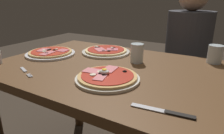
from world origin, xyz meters
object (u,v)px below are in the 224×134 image
(dining_table, at_px, (114,88))
(pizza_across_right, at_px, (106,51))
(diner_person, at_px, (185,68))
(water_glass_near, at_px, (215,55))
(knife, at_px, (167,112))
(pizza_across_left, at_px, (50,53))
(water_glass_far, at_px, (137,54))
(fork, at_px, (25,71))
(pizza_foreground, at_px, (107,77))

(dining_table, relative_size, pizza_across_right, 4.11)
(dining_table, height_order, diner_person, diner_person)
(pizza_across_right, relative_size, water_glass_near, 3.13)
(diner_person, bearing_deg, knife, 97.65)
(pizza_across_right, height_order, water_glass_near, water_glass_near)
(pizza_across_left, bearing_deg, water_glass_far, 14.52)
(fork, relative_size, knife, 0.77)
(water_glass_near, relative_size, water_glass_far, 0.94)
(water_glass_far, relative_size, fork, 0.67)
(pizza_foreground, bearing_deg, water_glass_far, 88.94)
(pizza_foreground, height_order, diner_person, diner_person)
(fork, distance_m, knife, 0.67)
(dining_table, height_order, water_glass_near, water_glass_near)
(pizza_across_right, xyz_separation_m, diner_person, (0.40, 0.50, -0.19))
(pizza_across_right, xyz_separation_m, water_glass_far, (0.25, -0.08, 0.03))
(pizza_foreground, relative_size, water_glass_near, 2.86)
(pizza_across_left, xyz_separation_m, knife, (0.80, -0.28, -0.01))
(dining_table, relative_size, pizza_foreground, 4.50)
(water_glass_far, relative_size, diner_person, 0.09)
(pizza_foreground, height_order, pizza_across_left, pizza_foreground)
(pizza_across_right, bearing_deg, pizza_across_left, -141.32)
(pizza_across_left, relative_size, diner_person, 0.25)
(water_glass_near, bearing_deg, water_glass_far, -150.68)
(pizza_across_left, distance_m, pizza_across_right, 0.34)
(pizza_across_left, bearing_deg, diner_person, 47.08)
(pizza_foreground, height_order, pizza_across_right, pizza_foreground)
(pizza_foreground, distance_m, fork, 0.40)
(dining_table, distance_m, pizza_across_right, 0.30)
(dining_table, bearing_deg, pizza_across_left, -179.53)
(pizza_across_left, bearing_deg, water_glass_near, 20.98)
(dining_table, height_order, knife, knife)
(dining_table, distance_m, knife, 0.47)
(knife, bearing_deg, diner_person, 97.65)
(water_glass_far, distance_m, knife, 0.50)
(pizza_across_left, height_order, fork, pizza_across_left)
(pizza_across_right, bearing_deg, water_glass_near, 11.32)
(pizza_across_right, relative_size, knife, 1.53)
(pizza_across_left, bearing_deg, dining_table, 0.47)
(pizza_foreground, relative_size, knife, 1.39)
(knife, bearing_deg, water_glass_near, 83.23)
(dining_table, relative_size, pizza_across_left, 4.20)
(dining_table, xyz_separation_m, pizza_across_right, (-0.18, 0.21, 0.13))
(dining_table, relative_size, diner_person, 1.04)
(dining_table, distance_m, water_glass_far, 0.21)
(dining_table, relative_size, knife, 6.28)
(water_glass_far, bearing_deg, fork, -134.13)
(pizza_across_left, height_order, pizza_across_right, same)
(pizza_across_right, xyz_separation_m, knife, (0.53, -0.50, -0.01))
(knife, distance_m, diner_person, 1.02)
(water_glass_near, xyz_separation_m, water_glass_far, (-0.36, -0.20, 0.00))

